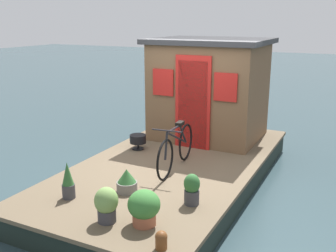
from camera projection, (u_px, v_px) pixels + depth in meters
name	position (u px, v px, depth m)	size (l,w,h in m)	color
ground_plane	(173.00, 183.00, 7.14)	(60.00, 60.00, 0.00)	#2D4247
houseboat_deck	(173.00, 172.00, 7.08)	(5.68, 2.88, 0.42)	brown
houseboat_cabin	(209.00, 88.00, 8.24)	(1.92, 2.33, 2.07)	brown
bicycle	(176.00, 148.00, 6.57)	(1.64, 0.50, 0.79)	black
potted_plant_fern	(144.00, 207.00, 4.81)	(0.40, 0.40, 0.45)	#935138
potted_plant_mint	(127.00, 181.00, 5.75)	(0.30, 0.30, 0.35)	slate
potted_plant_sage	(68.00, 181.00, 5.53)	(0.18, 0.18, 0.54)	#38383D
potted_plant_succulent	(106.00, 204.00, 4.88)	(0.30, 0.30, 0.46)	#38383D
potted_plant_lavender	(192.00, 189.00, 5.35)	(0.22, 0.22, 0.44)	#38383D
charcoal_grill	(138.00, 140.00, 7.63)	(0.32, 0.32, 0.29)	black
mooring_bollard	(161.00, 240.00, 4.33)	(0.14, 0.14, 0.22)	brown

